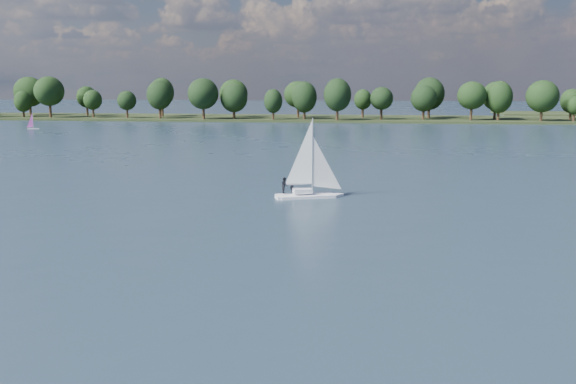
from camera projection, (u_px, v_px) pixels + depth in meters
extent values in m
plane|color=#233342|center=(392.00, 154.00, 121.95)|extent=(700.00, 700.00, 0.00)
cube|color=black|center=(381.00, 120.00, 231.50)|extent=(660.00, 40.00, 1.50)
cube|color=white|center=(307.00, 198.00, 75.77)|extent=(7.73, 4.57, 0.88)
cube|color=white|center=(307.00, 190.00, 75.62)|extent=(2.52, 2.00, 0.55)
cylinder|color=silver|center=(307.00, 156.00, 74.92)|extent=(0.13, 0.13, 8.79)
imported|color=black|center=(292.00, 185.00, 75.84)|extent=(0.60, 0.77, 1.89)
imported|color=black|center=(285.00, 185.00, 75.54)|extent=(0.96, 1.09, 1.89)
cube|color=white|center=(33.00, 129.00, 185.68)|extent=(3.41, 2.53, 0.51)
cylinder|color=silver|center=(33.00, 120.00, 185.24)|extent=(0.09, 0.09, 4.55)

